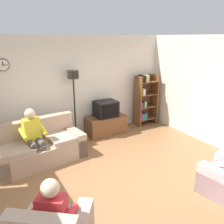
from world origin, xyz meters
TOP-DOWN VIEW (x-y plane):
  - ground_plane at (0.00, 0.00)m, footprint 12.00×12.00m
  - back_wall_assembly at (-0.00, 2.66)m, footprint 6.20×0.17m
  - couch at (-1.19, 1.64)m, footprint 1.99×1.10m
  - tv_stand at (0.83, 2.25)m, footprint 1.10×0.56m
  - tv at (0.83, 2.23)m, footprint 0.60×0.49m
  - bookshelf at (2.24, 2.32)m, footprint 0.68×0.36m
  - floor_lamp at (-0.04, 2.35)m, footprint 0.28×0.28m
  - person_on_couch at (-1.29, 1.53)m, footprint 0.55×0.57m
  - person_in_left_armchair at (-1.56, -0.81)m, footprint 0.62×0.64m

SIDE VIEW (x-z plane):
  - ground_plane at x=0.00m, z-range 0.00..0.00m
  - tv_stand at x=0.83m, z-range 0.00..0.53m
  - couch at x=-1.19m, z-range -0.14..0.76m
  - person_in_left_armchair at x=-1.56m, z-range 0.04..1.16m
  - person_on_couch at x=-1.29m, z-range 0.08..1.32m
  - tv at x=0.83m, z-range 0.53..0.97m
  - bookshelf at x=2.24m, z-range 0.03..1.60m
  - back_wall_assembly at x=0.00m, z-range 0.00..2.70m
  - floor_lamp at x=-0.04m, z-range 0.53..2.38m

